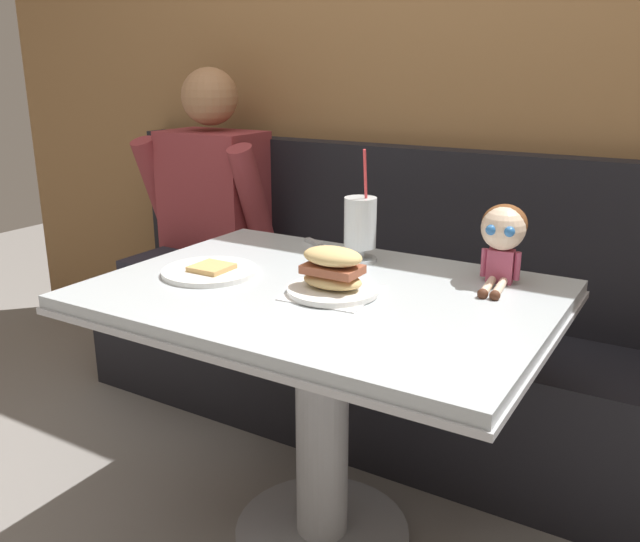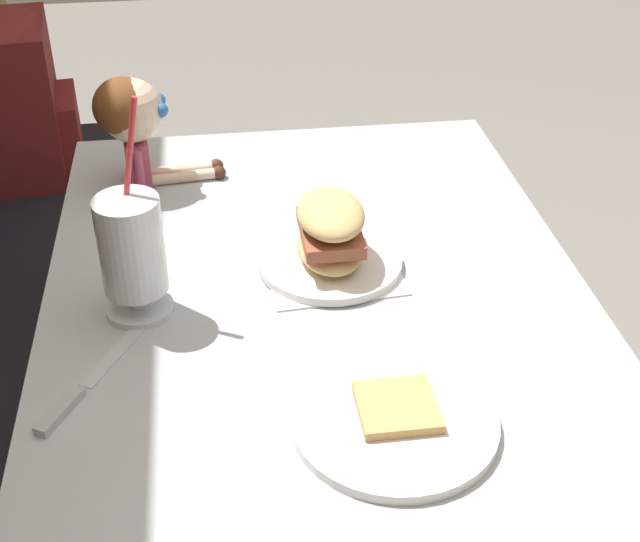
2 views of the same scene
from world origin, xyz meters
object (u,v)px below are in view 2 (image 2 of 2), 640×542
Objects in this scene: milkshake_glass at (132,250)px; backpack at (15,93)px; toast_plate at (395,420)px; butter_knife at (76,394)px; seated_doll at (132,116)px; sandwich_plate at (330,241)px.

backpack is (1.06, 0.34, -0.18)m from milkshake_glass.
toast_plate is at bearing -131.67° from milkshake_glass.
milkshake_glass is 0.21m from butter_knife.
seated_doll is at bearing 25.96° from toast_plate.
backpack is at bearing 12.43° from butter_knife.
backpack is (1.34, 0.66, -0.09)m from toast_plate.
toast_plate is 1.16× the size of butter_knife.
toast_plate is 0.40m from butter_knife.
sandwich_plate is at bearing 4.49° from toast_plate.
seated_doll reaches higher than butter_knife.
backpack is (0.98, 0.63, -0.13)m from sandwich_plate.
backpack is at bearing 26.45° from seated_doll.
backpack reaches higher than toast_plate.
toast_plate is 0.43m from milkshake_glass.
toast_plate is 0.76m from seated_doll.
sandwich_plate reaches higher than butter_knife.
seated_doll reaches higher than toast_plate.
milkshake_glass is at bearing 105.14° from sandwich_plate.
sandwich_plate is at bearing -54.74° from butter_knife.
sandwich_plate is (0.36, 0.03, 0.04)m from toast_plate.
backpack reaches higher than butter_knife.
sandwich_plate reaches higher than backpack.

